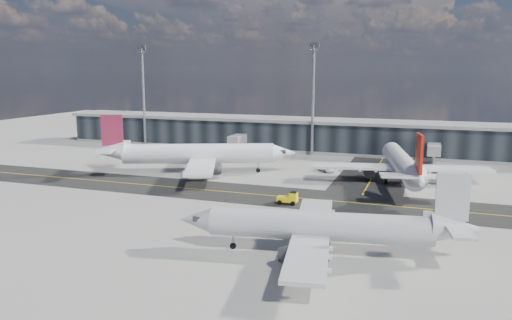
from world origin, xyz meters
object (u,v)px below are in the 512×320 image
at_px(service_van, 327,168).
at_px(airliner_af, 196,154).
at_px(airliner_redtail, 402,164).
at_px(airliner_near, 323,227).
at_px(baggage_tug, 289,198).

bearing_deg(service_van, airliner_af, 164.45).
distance_m(airliner_redtail, airliner_near, 42.78).
distance_m(airliner_af, baggage_tug, 31.66).
bearing_deg(airliner_redtail, service_van, 144.33).
bearing_deg(airliner_af, service_van, 90.86).
xyz_separation_m(airliner_af, airliner_redtail, (42.68, 3.66, -0.25)).
relative_size(airliner_redtail, service_van, 8.02).
xyz_separation_m(airliner_af, service_van, (26.46, 10.93, -3.51)).
relative_size(airliner_af, baggage_tug, 12.08).
xyz_separation_m(airliner_redtail, airliner_near, (-6.79, -42.24, -0.48)).
xyz_separation_m(airliner_near, service_van, (-9.43, 49.51, -2.79)).
bearing_deg(airliner_near, airliner_redtail, -18.78).
relative_size(airliner_af, airliner_near, 1.16).
bearing_deg(airliner_af, airliner_redtail, 73.31).
xyz_separation_m(airliner_af, airliner_near, (35.89, -38.58, -0.72)).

